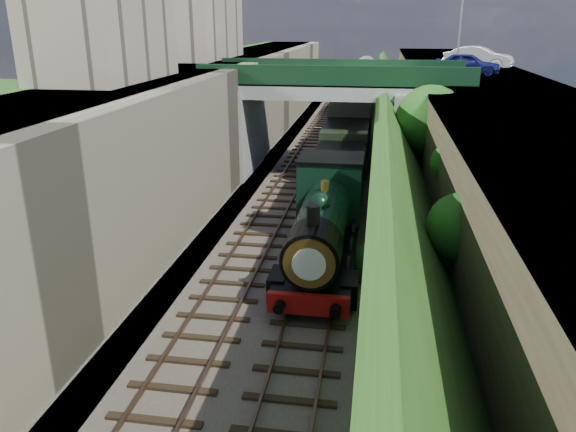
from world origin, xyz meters
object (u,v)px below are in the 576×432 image
object	(u,v)px
lamppost	(461,22)
road_bridge	(343,114)
locomotive	(324,225)
car_blue	(468,64)
car_silver	(478,58)
tree	(432,123)
tender	(337,182)

from	to	relation	value
lamppost	road_bridge	bearing A→B (deg)	-138.22
locomotive	road_bridge	bearing A→B (deg)	91.02
car_blue	road_bridge	bearing A→B (deg)	128.67
road_bridge	car_silver	distance (m)	13.45
tree	car_blue	world-z (taller)	car_blue
car_blue	car_silver	world-z (taller)	car_silver
lamppost	locomotive	size ratio (longest dim) A/B	0.59
tree	car_silver	size ratio (longest dim) A/B	1.35
tree	lamppost	bearing A→B (deg)	78.27
tree	car_silver	distance (m)	15.65
locomotive	tender	xyz separation A→B (m)	(-0.00, 7.36, -0.27)
road_bridge	car_silver	world-z (taller)	car_silver
tender	tree	bearing A→B (deg)	16.61
tender	car_silver	bearing A→B (deg)	60.89
car_silver	car_blue	bearing A→B (deg)	-177.40
lamppost	locomotive	xyz separation A→B (m)	(-7.27, -21.10, -7.67)
road_bridge	lamppost	xyz separation A→B (m)	(7.53, 6.73, 5.49)
road_bridge	car_blue	distance (m)	9.31
car_silver	locomotive	distance (m)	25.81
locomotive	tree	bearing A→B (deg)	61.74
tender	lamppost	bearing A→B (deg)	62.10
road_bridge	car_blue	size ratio (longest dim) A/B	3.88
locomotive	car_blue	bearing A→B (deg)	67.63
lamppost	locomotive	bearing A→B (deg)	-109.02
road_bridge	car_blue	world-z (taller)	car_blue
road_bridge	car_blue	xyz separation A→B (m)	(7.85, 4.09, 2.88)
tender	car_blue	bearing A→B (deg)	55.60
tree	locomotive	xyz separation A→B (m)	(-4.71, -8.77, -2.75)
road_bridge	tree	bearing A→B (deg)	-48.41
road_bridge	tender	world-z (taller)	road_bridge
car_silver	locomotive	size ratio (longest dim) A/B	0.48
road_bridge	tree	xyz separation A→B (m)	(4.97, -5.60, 0.57)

